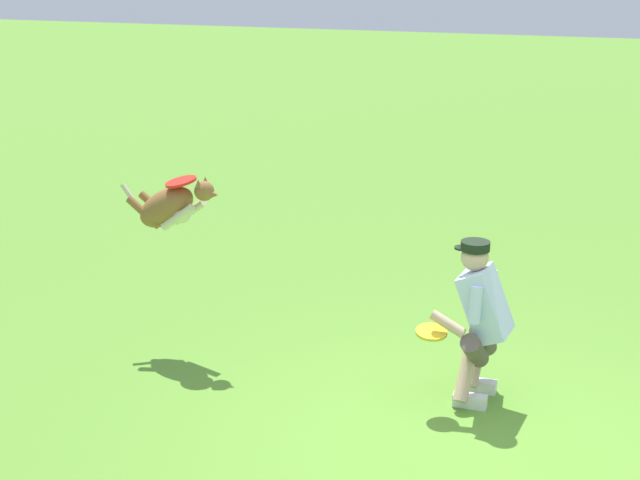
{
  "coord_description": "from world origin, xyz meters",
  "views": [
    {
      "loc": [
        -0.81,
        5.94,
        3.47
      ],
      "look_at": [
        1.43,
        -0.93,
        1.14
      ],
      "focal_mm": 52.96,
      "sensor_mm": 36.0,
      "label": 1
    }
  ],
  "objects_px": {
    "dog": "(171,207)",
    "person": "(480,317)",
    "frisbee_held": "(431,332)",
    "frisbee_flying": "(181,182)"
  },
  "relations": [
    {
      "from": "dog",
      "to": "person",
      "type": "bearing_deg",
      "value": 1.16
    },
    {
      "from": "frisbee_flying",
      "to": "frisbee_held",
      "type": "height_order",
      "value": "frisbee_flying"
    },
    {
      "from": "dog",
      "to": "frisbee_held",
      "type": "relative_size",
      "value": 4.13
    },
    {
      "from": "person",
      "to": "frisbee_held",
      "type": "distance_m",
      "value": 0.4
    },
    {
      "from": "frisbee_held",
      "to": "frisbee_flying",
      "type": "bearing_deg",
      "value": -11.63
    },
    {
      "from": "frisbee_held",
      "to": "person",
      "type": "bearing_deg",
      "value": -148.61
    },
    {
      "from": "dog",
      "to": "frisbee_flying",
      "type": "distance_m",
      "value": 0.27
    },
    {
      "from": "person",
      "to": "frisbee_held",
      "type": "bearing_deg",
      "value": 38.35
    },
    {
      "from": "dog",
      "to": "frisbee_held",
      "type": "bearing_deg",
      "value": -4.36
    },
    {
      "from": "frisbee_flying",
      "to": "dog",
      "type": "bearing_deg",
      "value": -14.88
    }
  ]
}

